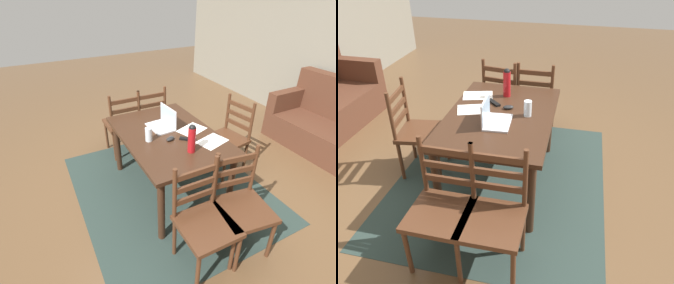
{
  "view_description": "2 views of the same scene",
  "coord_description": "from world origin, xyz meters",
  "views": [
    {
      "loc": [
        2.2,
        -1.15,
        2.13
      ],
      "look_at": [
        -0.14,
        0.07,
        0.54
      ],
      "focal_mm": 28.44,
      "sensor_mm": 36.0,
      "label": 1
    },
    {
      "loc": [
        -2.61,
        -0.65,
        2.14
      ],
      "look_at": [
        -0.14,
        -0.08,
        0.54
      ],
      "focal_mm": 35.62,
      "sensor_mm": 36.0,
      "label": 2
    }
  ],
  "objects": [
    {
      "name": "chair_left_far",
      "position": [
        -0.99,
        0.19,
        0.46
      ],
      "size": [
        0.44,
        0.44,
        0.95
      ],
      "color": "#4C2B19",
      "rests_on": "ground"
    },
    {
      "name": "computer_mouse",
      "position": [
        0.13,
        -0.04,
        0.76
      ],
      "size": [
        0.09,
        0.11,
        0.03
      ],
      "primitive_type": "ellipsoid",
      "rotation": [
        0.0,
        0.0,
        0.37
      ],
      "color": "black",
      "rests_on": "dining_table"
    },
    {
      "name": "chair_right_far",
      "position": [
        0.99,
        0.2,
        0.46
      ],
      "size": [
        0.5,
        0.5,
        0.95
      ],
      "color": "#4C2B19",
      "rests_on": "ground"
    },
    {
      "name": "dining_table",
      "position": [
        0.0,
        0.0,
        0.65
      ],
      "size": [
        1.4,
        0.96,
        0.74
      ],
      "color": "#382114",
      "rests_on": "ground"
    },
    {
      "name": "chair_left_near",
      "position": [
        -0.99,
        -0.19,
        0.46
      ],
      "size": [
        0.44,
        0.44,
        0.95
      ],
      "color": "#4C2B19",
      "rests_on": "ground"
    },
    {
      "name": "area_rug",
      "position": [
        0.0,
        0.0,
        0.0
      ],
      "size": [
        2.38,
        2.04,
        0.01
      ],
      "primitive_type": "cube",
      "color": "#283833",
      "rests_on": "ground"
    },
    {
      "name": "drinking_glass",
      "position": [
        0.04,
        -0.24,
        0.81
      ],
      "size": [
        0.07,
        0.07,
        0.14
      ],
      "primitive_type": "cylinder",
      "color": "silver",
      "rests_on": "dining_table"
    },
    {
      "name": "chair_right_near",
      "position": [
        0.99,
        -0.19,
        0.46
      ],
      "size": [
        0.45,
        0.45,
        0.95
      ],
      "color": "#4C2B19",
      "rests_on": "ground"
    },
    {
      "name": "paper_stack_left",
      "position": [
        0.04,
        0.27,
        0.74
      ],
      "size": [
        0.3,
        0.35,
        0.0
      ],
      "primitive_type": "cube",
      "rotation": [
        0.0,
        0.0,
        0.34
      ],
      "color": "white",
      "rests_on": "dining_table"
    },
    {
      "name": "paper_stack_right",
      "position": [
        0.35,
        0.32,
        0.74
      ],
      "size": [
        0.28,
        0.34,
        0.0
      ],
      "primitive_type": "cube",
      "rotation": [
        0.0,
        0.0,
        0.27
      ],
      "color": "white",
      "rests_on": "dining_table"
    },
    {
      "name": "water_bottle",
      "position": [
        0.41,
        0.03,
        0.89
      ],
      "size": [
        0.07,
        0.07,
        0.29
      ],
      "color": "#A81419",
      "rests_on": "dining_table"
    },
    {
      "name": "ground_plane",
      "position": [
        0.0,
        0.0,
        0.0
      ],
      "size": [
        14.0,
        14.0,
        0.0
      ],
      "primitive_type": "plane",
      "color": "brown"
    },
    {
      "name": "tv_remote",
      "position": [
        0.21,
        0.11,
        0.75
      ],
      "size": [
        0.15,
        0.15,
        0.02
      ],
      "primitive_type": "cube",
      "rotation": [
        0.0,
        0.0,
        2.38
      ],
      "color": "black",
      "rests_on": "dining_table"
    },
    {
      "name": "chair_far_head",
      "position": [
        -0.01,
        0.85,
        0.46
      ],
      "size": [
        0.5,
        0.5,
        0.95
      ],
      "color": "#4C2B19",
      "rests_on": "ground"
    },
    {
      "name": "laptop",
      "position": [
        -0.17,
        0.03,
        0.8
      ],
      "size": [
        0.33,
        0.24,
        0.23
      ],
      "color": "silver",
      "rests_on": "dining_table"
    }
  ]
}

